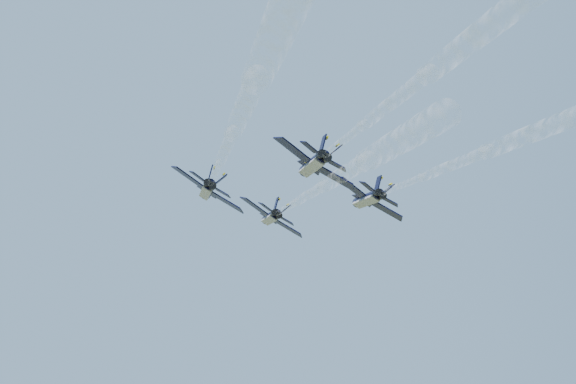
# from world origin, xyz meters

# --- Properties ---
(jet_lead) EXTENTS (9.90, 15.36, 6.21)m
(jet_lead) POSITION_xyz_m (-0.12, 13.11, 93.05)
(jet_lead) COLOR black
(jet_left) EXTENTS (9.90, 15.36, 6.21)m
(jet_left) POSITION_xyz_m (-7.11, -3.48, 93.05)
(jet_left) COLOR black
(jet_right) EXTENTS (9.90, 15.36, 6.21)m
(jet_right) POSITION_xyz_m (15.14, 3.28, 93.05)
(jet_right) COLOR black
(jet_slot) EXTENTS (9.90, 15.36, 6.21)m
(jet_slot) POSITION_xyz_m (8.22, -13.62, 93.05)
(jet_slot) COLOR black
(smoke_trail_lead) EXTENTS (21.95, 66.01, 2.60)m
(smoke_trail_lead) POSITION_xyz_m (14.99, -35.90, 93.08)
(smoke_trail_lead) COLOR white
(smoke_trail_right) EXTENTS (21.95, 66.01, 2.60)m
(smoke_trail_right) POSITION_xyz_m (30.26, -45.72, 93.08)
(smoke_trail_right) COLOR white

